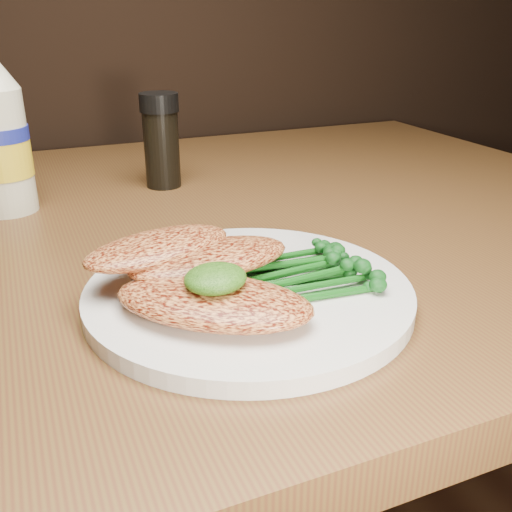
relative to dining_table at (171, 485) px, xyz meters
name	(u,v)px	position (x,y,z in m)	size (l,w,h in m)	color
dining_table	(171,485)	(0.00, 0.00, 0.00)	(1.20, 0.80, 0.75)	#4E2B17
plate	(249,293)	(0.03, -0.21, 0.38)	(0.26, 0.26, 0.01)	silver
chicken_front	(213,301)	(-0.01, -0.25, 0.40)	(0.14, 0.08, 0.02)	#D88544
chicken_mid	(210,258)	(0.00, -0.19, 0.41)	(0.13, 0.07, 0.02)	#D88544
chicken_back	(159,247)	(-0.03, -0.17, 0.41)	(0.12, 0.06, 0.02)	#D88544
pesto_front	(215,278)	(-0.01, -0.25, 0.42)	(0.05, 0.04, 0.02)	#113608
broccolini_bundle	(300,269)	(0.07, -0.22, 0.40)	(0.12, 0.09, 0.02)	#114E12
pepper_grinder	(161,141)	(0.05, 0.13, 0.43)	(0.05, 0.05, 0.12)	black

